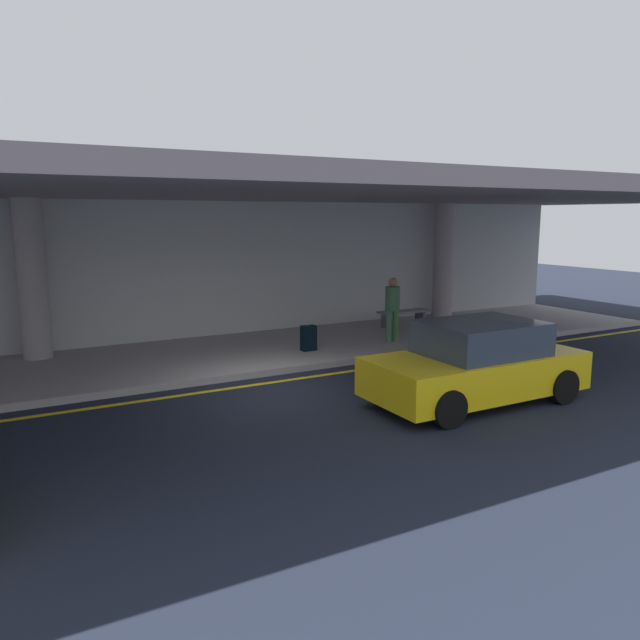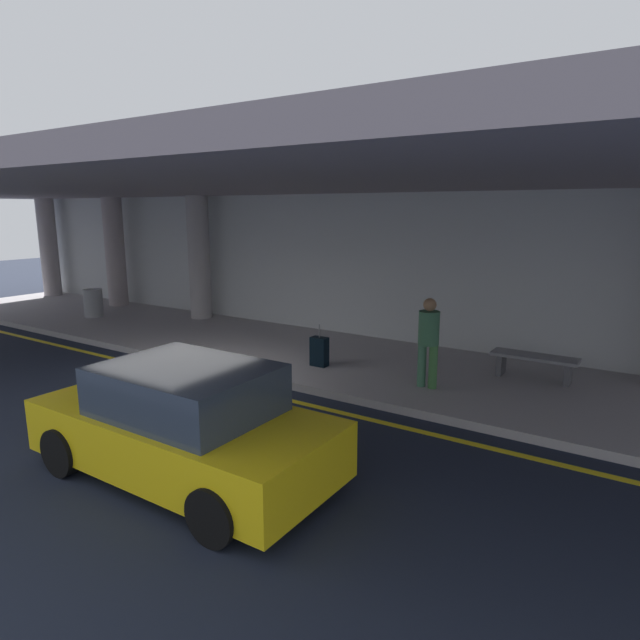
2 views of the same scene
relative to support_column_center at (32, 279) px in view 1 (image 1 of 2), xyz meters
The scene contains 11 objects.
ground_plane 6.41m from the support_column_center, 49.01° to the right, with size 60.00×60.00×0.00m, color #1B2130.
sidewalk 4.68m from the support_column_center, 20.59° to the right, with size 26.00×4.20×0.15m, color #9F9A9D.
lane_stripe_yellow 6.04m from the support_column_center, 45.55° to the right, with size 26.00×0.14×0.01m, color yellow.
support_column_center is the anchor object (origin of this frame).
support_column_right_mid 12.00m from the support_column_center, ahead, with size 0.65×0.65×3.65m, color #A3979C.
ceiling_overhang 4.89m from the support_column_center, 26.59° to the right, with size 28.00×13.20×0.30m, color gray.
terminal_back_wall 4.07m from the support_column_center, 10.59° to the left, with size 26.00×0.30×3.80m, color #B6B9BB.
car_yellow_taxi_no2 9.95m from the support_column_center, 45.75° to the right, with size 4.10×1.92×1.50m.
traveler_with_luggage 8.68m from the support_column_center, 16.29° to the right, with size 0.38×0.38×1.68m.
suitcase_upright_primary 6.50m from the support_column_center, 21.92° to the right, with size 0.36×0.22×0.90m.
bench_metal 9.99m from the support_column_center, ahead, with size 1.60×0.50×0.48m.
Camera 1 is at (-4.83, -10.55, 3.40)m, focal length 33.91 mm.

